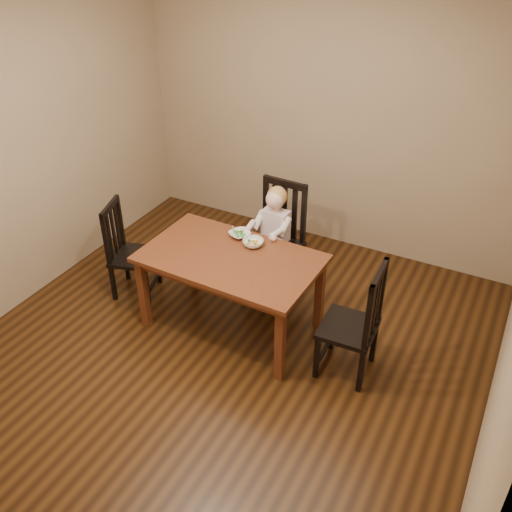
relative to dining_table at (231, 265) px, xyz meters
The scene contains 9 objects.
room 0.77m from the dining_table, 63.68° to the right, with size 4.01×4.01×2.71m.
dining_table is the anchor object (origin of this frame).
chair_child 0.74m from the dining_table, 84.57° to the left, with size 0.47×0.45×1.04m.
chair_left 1.10m from the dining_table, behind, with size 0.48×0.49×0.91m.
chair_right 1.11m from the dining_table, ahead, with size 0.42×0.44×0.99m.
toddler 0.68m from the dining_table, 84.33° to the left, with size 0.31×0.39×0.54m, color beige, non-canonical shape.
bowl_peas 0.33m from the dining_table, 105.49° to the left, with size 0.17×0.17×0.04m, color silver.
bowl_veg 0.27m from the dining_table, 69.62° to the left, with size 0.18×0.18×0.05m, color silver.
fork 0.34m from the dining_table, 113.59° to the left, with size 0.09×0.09×0.05m.
Camera 1 is at (1.85, -3.05, 3.24)m, focal length 40.00 mm.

